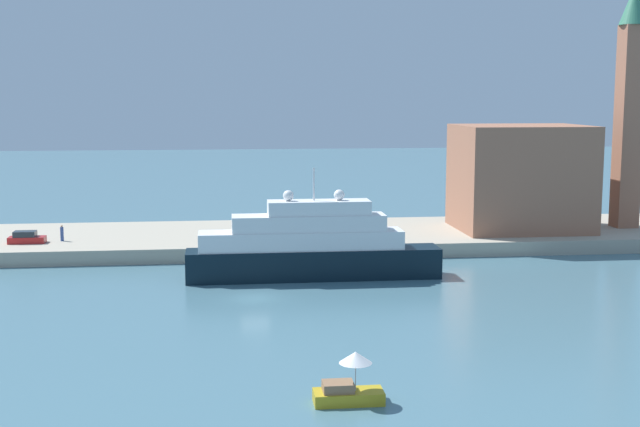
{
  "coord_description": "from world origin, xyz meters",
  "views": [
    {
      "loc": [
        -2.7,
        -72.41,
        17.7
      ],
      "look_at": [
        6.38,
        6.0,
        6.52
      ],
      "focal_mm": 47.76,
      "sensor_mm": 36.0,
      "label": 1
    }
  ],
  "objects_px": {
    "harbor_building": "(521,177)",
    "bell_tower": "(630,98)",
    "person_figure": "(62,234)",
    "small_motorboat": "(349,384)",
    "mooring_bollard": "(296,242)",
    "parked_car": "(26,238)",
    "large_yacht": "(311,248)"
  },
  "relations": [
    {
      "from": "large_yacht",
      "to": "parked_car",
      "type": "relative_size",
      "value": 6.31
    },
    {
      "from": "large_yacht",
      "to": "parked_car",
      "type": "xyz_separation_m",
      "value": [
        -29.54,
        14.14,
        -0.88
      ]
    },
    {
      "from": "person_figure",
      "to": "mooring_bollard",
      "type": "bearing_deg",
      "value": -11.92
    },
    {
      "from": "mooring_bollard",
      "to": "harbor_building",
      "type": "bearing_deg",
      "value": 15.79
    },
    {
      "from": "bell_tower",
      "to": "parked_car",
      "type": "xyz_separation_m",
      "value": [
        -69.72,
        -3.39,
        -15.02
      ]
    },
    {
      "from": "parked_car",
      "to": "mooring_bollard",
      "type": "bearing_deg",
      "value": -8.76
    },
    {
      "from": "person_figure",
      "to": "mooring_bollard",
      "type": "distance_m",
      "value": 25.97
    },
    {
      "from": "parked_car",
      "to": "large_yacht",
      "type": "bearing_deg",
      "value": -25.58
    },
    {
      "from": "person_figure",
      "to": "large_yacht",
      "type": "bearing_deg",
      "value": -30.1
    },
    {
      "from": "mooring_bollard",
      "to": "parked_car",
      "type": "bearing_deg",
      "value": 171.24
    },
    {
      "from": "small_motorboat",
      "to": "bell_tower",
      "type": "height_order",
      "value": "bell_tower"
    },
    {
      "from": "large_yacht",
      "to": "person_figure",
      "type": "distance_m",
      "value": 29.98
    },
    {
      "from": "small_motorboat",
      "to": "person_figure",
      "type": "bearing_deg",
      "value": 117.01
    },
    {
      "from": "harbor_building",
      "to": "bell_tower",
      "type": "height_order",
      "value": "bell_tower"
    },
    {
      "from": "bell_tower",
      "to": "person_figure",
      "type": "height_order",
      "value": "bell_tower"
    },
    {
      "from": "large_yacht",
      "to": "small_motorboat",
      "type": "bearing_deg",
      "value": -92.18
    },
    {
      "from": "small_motorboat",
      "to": "harbor_building",
      "type": "xyz_separation_m",
      "value": [
        28.25,
        50.8,
        6.66
      ]
    },
    {
      "from": "large_yacht",
      "to": "bell_tower",
      "type": "bearing_deg",
      "value": 23.57
    },
    {
      "from": "harbor_building",
      "to": "bell_tower",
      "type": "xyz_separation_m",
      "value": [
        13.2,
        0.09,
        9.4
      ]
    },
    {
      "from": "parked_car",
      "to": "bell_tower",
      "type": "bearing_deg",
      "value": 2.78
    },
    {
      "from": "harbor_building",
      "to": "person_figure",
      "type": "height_order",
      "value": "harbor_building"
    },
    {
      "from": "bell_tower",
      "to": "parked_car",
      "type": "bearing_deg",
      "value": -177.22
    },
    {
      "from": "harbor_building",
      "to": "bell_tower",
      "type": "distance_m",
      "value": 16.2
    },
    {
      "from": "small_motorboat",
      "to": "parked_car",
      "type": "distance_m",
      "value": 55.28
    },
    {
      "from": "person_figure",
      "to": "harbor_building",
      "type": "bearing_deg",
      "value": 2.61
    },
    {
      "from": "small_motorboat",
      "to": "mooring_bollard",
      "type": "relative_size",
      "value": 6.08
    },
    {
      "from": "small_motorboat",
      "to": "large_yacht",
      "type": "bearing_deg",
      "value": 87.82
    },
    {
      "from": "bell_tower",
      "to": "mooring_bollard",
      "type": "distance_m",
      "value": 44.18
    },
    {
      "from": "small_motorboat",
      "to": "mooring_bollard",
      "type": "distance_m",
      "value": 43.03
    },
    {
      "from": "bell_tower",
      "to": "mooring_bollard",
      "type": "xyz_separation_m",
      "value": [
        -40.71,
        -7.86,
        -15.26
      ]
    },
    {
      "from": "bell_tower",
      "to": "mooring_bollard",
      "type": "height_order",
      "value": "bell_tower"
    },
    {
      "from": "parked_car",
      "to": "mooring_bollard",
      "type": "xyz_separation_m",
      "value": [
        29.01,
        -4.47,
        -0.23
      ]
    }
  ]
}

